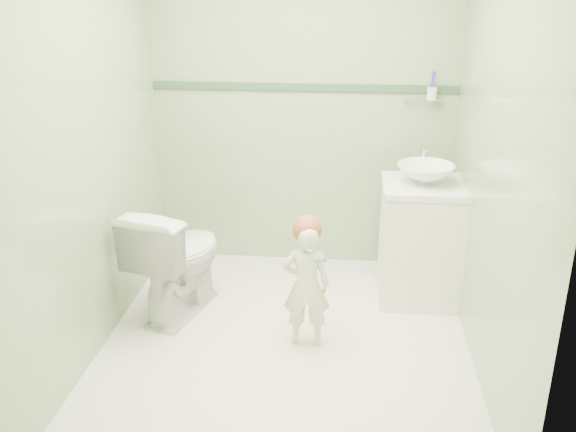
# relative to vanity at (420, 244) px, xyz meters

# --- Properties ---
(ground) EXTENTS (2.50, 2.50, 0.00)m
(ground) POSITION_rel_vanity_xyz_m (-0.84, -0.70, -0.40)
(ground) COLOR white
(ground) RESTS_ON ground
(room_shell) EXTENTS (2.50, 2.54, 2.40)m
(room_shell) POSITION_rel_vanity_xyz_m (-0.84, -0.70, 0.80)
(room_shell) COLOR #8BAD7A
(room_shell) RESTS_ON ground
(trim_stripe) EXTENTS (2.20, 0.02, 0.05)m
(trim_stripe) POSITION_rel_vanity_xyz_m (-0.84, 0.54, 0.95)
(trim_stripe) COLOR #35553E
(trim_stripe) RESTS_ON room_shell
(vanity) EXTENTS (0.52, 0.50, 0.80)m
(vanity) POSITION_rel_vanity_xyz_m (0.00, 0.00, 0.00)
(vanity) COLOR silver
(vanity) RESTS_ON ground
(counter) EXTENTS (0.54, 0.52, 0.04)m
(counter) POSITION_rel_vanity_xyz_m (0.00, 0.00, 0.41)
(counter) COLOR white
(counter) RESTS_ON vanity
(basin) EXTENTS (0.37, 0.37, 0.13)m
(basin) POSITION_rel_vanity_xyz_m (0.00, 0.00, 0.49)
(basin) COLOR white
(basin) RESTS_ON counter
(faucet) EXTENTS (0.03, 0.13, 0.18)m
(faucet) POSITION_rel_vanity_xyz_m (0.00, 0.19, 0.57)
(faucet) COLOR silver
(faucet) RESTS_ON counter
(cup_holder) EXTENTS (0.26, 0.07, 0.21)m
(cup_holder) POSITION_rel_vanity_xyz_m (0.05, 0.48, 0.93)
(cup_holder) COLOR silver
(cup_holder) RESTS_ON room_shell
(toilet) EXTENTS (0.61, 0.84, 0.76)m
(toilet) POSITION_rel_vanity_xyz_m (-1.58, -0.34, -0.02)
(toilet) COLOR white
(toilet) RESTS_ON ground
(toddler) EXTENTS (0.29, 0.20, 0.77)m
(toddler) POSITION_rel_vanity_xyz_m (-0.72, -0.66, -0.01)
(toddler) COLOR beige
(toddler) RESTS_ON ground
(hair_cap) EXTENTS (0.17, 0.17, 0.17)m
(hair_cap) POSITION_rel_vanity_xyz_m (-0.72, -0.64, 0.34)
(hair_cap) COLOR #A15235
(hair_cap) RESTS_ON toddler
(teal_toothbrush) EXTENTS (0.11, 0.13, 0.08)m
(teal_toothbrush) POSITION_rel_vanity_xyz_m (-0.64, -0.78, 0.22)
(teal_toothbrush) COLOR teal
(teal_toothbrush) RESTS_ON toddler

